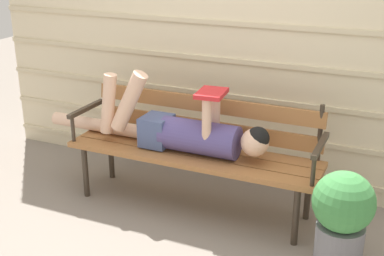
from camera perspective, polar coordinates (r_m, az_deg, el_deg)
The scene contains 5 objects.
ground_plane at distance 3.71m, azimuth -1.01°, elevation -9.80°, with size 12.00×12.00×0.00m, color gray.
house_siding at distance 3.93m, azimuth 3.60°, elevation 11.69°, with size 4.10×0.08×2.54m.
park_bench at distance 3.68m, azimuth 0.44°, elevation -1.69°, with size 1.83×0.47×0.84m.
reclining_person at distance 3.61m, azimuth -1.45°, elevation -0.16°, with size 1.79×0.27×0.57m.
potted_plant at distance 3.11m, azimuth 16.32°, elevation -9.59°, with size 0.36×0.36×0.64m.
Camera 1 is at (1.37, -2.88, 1.88)m, focal length 47.95 mm.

